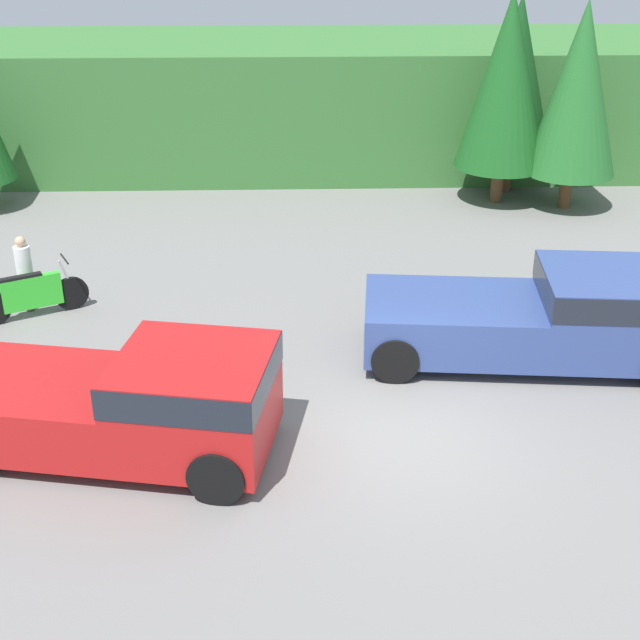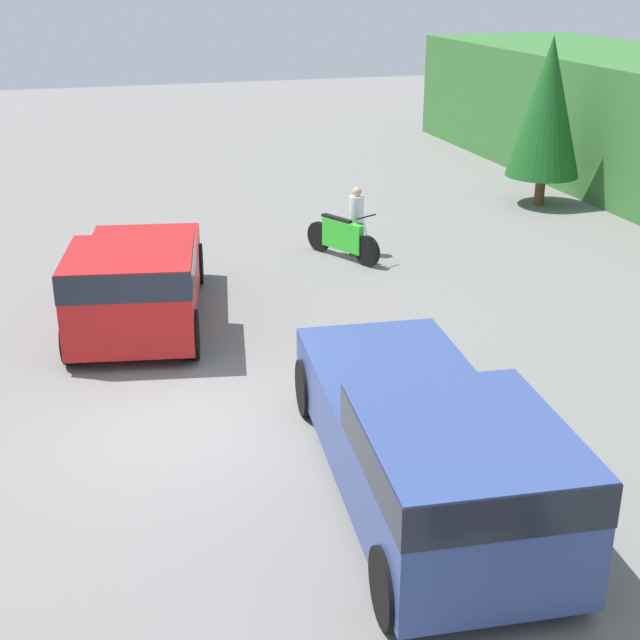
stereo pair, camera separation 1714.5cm
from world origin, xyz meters
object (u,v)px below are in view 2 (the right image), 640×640
pickup_truck_red (137,280)px  rider_person (356,218)px  pickup_truck_second (433,445)px  dirt_bike (343,238)px

pickup_truck_red → rider_person: (-3.13, 5.34, -0.07)m
pickup_truck_second → rider_person: (-10.31, 2.52, -0.08)m
dirt_bike → rider_person: (-0.21, 0.40, 0.39)m
pickup_truck_red → dirt_bike: pickup_truck_red is taller
pickup_truck_second → dirt_bike: pickup_truck_second is taller
pickup_truck_red → pickup_truck_second: (7.18, 2.83, 0.00)m
dirt_bike → rider_person: 0.59m
pickup_truck_red → dirt_bike: (-2.92, 4.94, -0.46)m
pickup_truck_second → rider_person: 10.61m
pickup_truck_red → pickup_truck_second: same height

